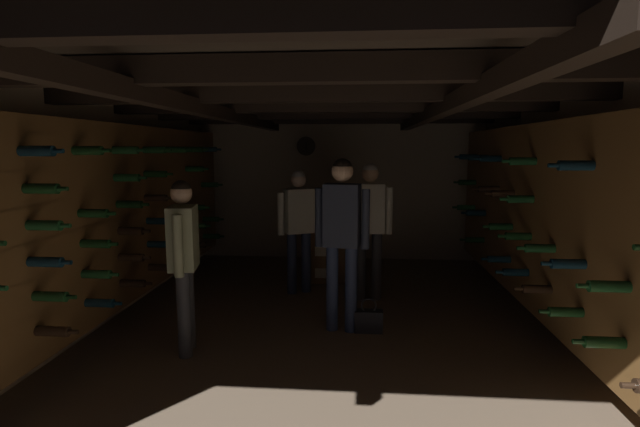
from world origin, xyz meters
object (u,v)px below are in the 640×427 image
display_bottle (334,206)px  person_guest_far_left (299,221)px  person_guest_mid_left (184,252)px  person_guest_rear_center (369,219)px  person_host_center (342,228)px  handbag (369,320)px  wine_crate_stack (327,249)px

display_bottle → person_guest_far_left: size_ratio=0.23×
display_bottle → person_guest_mid_left: bearing=-116.2°
display_bottle → person_guest_rear_center: person_guest_rear_center is taller
person_host_center → handbag: size_ratio=4.93×
wine_crate_stack → display_bottle: display_bottle is taller
person_guest_far_left → handbag: 1.69m
person_guest_far_left → person_guest_rear_center: 0.90m
person_guest_far_left → person_guest_rear_center: bearing=-13.5°
person_guest_far_left → person_guest_rear_center: (0.87, -0.21, 0.07)m
person_host_center → handbag: person_host_center is taller
wine_crate_stack → person_guest_mid_left: (-1.10, -2.37, 0.47)m
person_host_center → person_guest_far_left: person_host_center is taller
display_bottle → handbag: (0.44, -1.83, -0.92)m
person_guest_far_left → person_guest_rear_center: size_ratio=0.94×
person_guest_mid_left → handbag: person_guest_mid_left is taller
wine_crate_stack → display_bottle: (0.09, 0.05, 0.59)m
display_bottle → person_host_center: 1.82m
wine_crate_stack → person_guest_mid_left: 2.65m
display_bottle → person_guest_mid_left: (-1.19, -2.42, -0.12)m
person_host_center → person_guest_rear_center: person_host_center is taller
person_guest_rear_center → handbag: person_guest_rear_center is taller
person_guest_far_left → person_guest_rear_center: person_guest_rear_center is taller
person_guest_rear_center → handbag: size_ratio=4.70×
person_guest_far_left → handbag: (0.85, -1.23, -0.80)m
wine_crate_stack → person_guest_rear_center: person_guest_rear_center is taller
person_host_center → person_guest_mid_left: 1.50m
display_bottle → person_guest_rear_center: 0.93m
wine_crate_stack → person_host_center: size_ratio=0.52×
person_guest_rear_center → handbag: 1.34m
display_bottle → handbag: display_bottle is taller
wine_crate_stack → person_guest_mid_left: person_guest_mid_left is taller
person_guest_far_left → person_host_center: bearing=-64.4°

